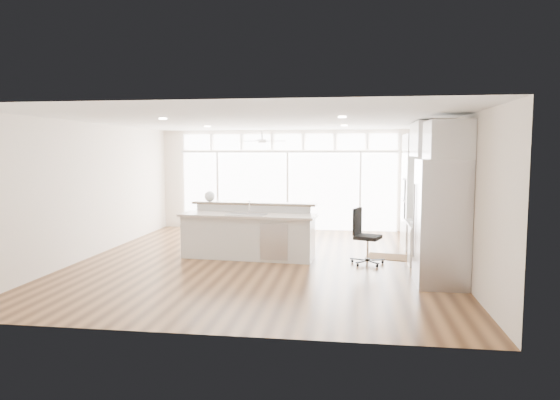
# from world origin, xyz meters

# --- Properties ---
(floor) EXTENTS (7.00, 8.00, 0.02)m
(floor) POSITION_xyz_m (0.00, 0.00, -0.01)
(floor) COLOR #492C16
(floor) RESTS_ON ground
(ceiling) EXTENTS (7.00, 8.00, 0.02)m
(ceiling) POSITION_xyz_m (0.00, 0.00, 2.70)
(ceiling) COLOR white
(ceiling) RESTS_ON wall_back
(wall_back) EXTENTS (7.00, 0.04, 2.70)m
(wall_back) POSITION_xyz_m (0.00, 4.00, 1.35)
(wall_back) COLOR silver
(wall_back) RESTS_ON floor
(wall_front) EXTENTS (7.00, 0.04, 2.70)m
(wall_front) POSITION_xyz_m (0.00, -4.00, 1.35)
(wall_front) COLOR silver
(wall_front) RESTS_ON floor
(wall_left) EXTENTS (0.04, 8.00, 2.70)m
(wall_left) POSITION_xyz_m (-3.50, 0.00, 1.35)
(wall_left) COLOR silver
(wall_left) RESTS_ON floor
(wall_right) EXTENTS (0.04, 8.00, 2.70)m
(wall_right) POSITION_xyz_m (3.50, 0.00, 1.35)
(wall_right) COLOR silver
(wall_right) RESTS_ON floor
(glass_wall) EXTENTS (5.80, 0.06, 2.08)m
(glass_wall) POSITION_xyz_m (0.00, 3.94, 1.05)
(glass_wall) COLOR white
(glass_wall) RESTS_ON wall_back
(transom_row) EXTENTS (5.90, 0.06, 0.40)m
(transom_row) POSITION_xyz_m (0.00, 3.94, 2.38)
(transom_row) COLOR white
(transom_row) RESTS_ON wall_back
(desk_window) EXTENTS (0.04, 0.85, 0.85)m
(desk_window) POSITION_xyz_m (3.46, 0.30, 1.55)
(desk_window) COLOR white
(desk_window) RESTS_ON wall_right
(ceiling_fan) EXTENTS (1.16, 1.16, 0.32)m
(ceiling_fan) POSITION_xyz_m (-0.50, 2.80, 2.48)
(ceiling_fan) COLOR silver
(ceiling_fan) RESTS_ON ceiling
(recessed_lights) EXTENTS (3.40, 3.00, 0.02)m
(recessed_lights) POSITION_xyz_m (0.00, 0.20, 2.68)
(recessed_lights) COLOR beige
(recessed_lights) RESTS_ON ceiling
(oven_cabinet) EXTENTS (0.64, 1.20, 2.50)m
(oven_cabinet) POSITION_xyz_m (3.17, 1.80, 1.25)
(oven_cabinet) COLOR silver
(oven_cabinet) RESTS_ON floor
(desk_nook) EXTENTS (0.72, 1.30, 0.76)m
(desk_nook) POSITION_xyz_m (3.13, 0.30, 0.38)
(desk_nook) COLOR silver
(desk_nook) RESTS_ON floor
(upper_cabinets) EXTENTS (0.64, 1.30, 0.64)m
(upper_cabinets) POSITION_xyz_m (3.17, 0.30, 2.35)
(upper_cabinets) COLOR silver
(upper_cabinets) RESTS_ON wall_right
(refrigerator) EXTENTS (0.76, 0.90, 2.00)m
(refrigerator) POSITION_xyz_m (3.11, -1.35, 1.00)
(refrigerator) COLOR #AAABAF
(refrigerator) RESTS_ON floor
(fridge_cabinet) EXTENTS (0.64, 0.90, 0.60)m
(fridge_cabinet) POSITION_xyz_m (3.17, -1.35, 2.30)
(fridge_cabinet) COLOR silver
(fridge_cabinet) RESTS_ON wall_right
(framed_photos) EXTENTS (0.06, 0.22, 0.80)m
(framed_photos) POSITION_xyz_m (3.46, 0.92, 1.40)
(framed_photos) COLOR black
(framed_photos) RESTS_ON wall_right
(kitchen_island) EXTENTS (2.79, 1.24, 1.08)m
(kitchen_island) POSITION_xyz_m (-0.33, 0.20, 0.54)
(kitchen_island) COLOR silver
(kitchen_island) RESTS_ON floor
(rug) EXTENTS (0.98, 0.80, 0.01)m
(rug) POSITION_xyz_m (2.47, 0.67, 0.01)
(rug) COLOR #372111
(rug) RESTS_ON floor
(office_chair) EXTENTS (0.68, 0.66, 1.05)m
(office_chair) POSITION_xyz_m (2.02, -0.03, 0.52)
(office_chair) COLOR black
(office_chair) RESTS_ON floor
(fishbowl) EXTENTS (0.26, 0.26, 0.22)m
(fishbowl) POSITION_xyz_m (-1.24, 0.67, 1.19)
(fishbowl) COLOR white
(fishbowl) RESTS_ON kitchen_island
(monitor) EXTENTS (0.11, 0.48, 0.40)m
(monitor) POSITION_xyz_m (3.05, 0.30, 0.96)
(monitor) COLOR black
(monitor) RESTS_ON desk_nook
(keyboard) EXTENTS (0.13, 0.30, 0.01)m
(keyboard) POSITION_xyz_m (2.88, 0.30, 0.77)
(keyboard) COLOR white
(keyboard) RESTS_ON desk_nook
(potted_plant) EXTENTS (0.26, 0.29, 0.22)m
(potted_plant) POSITION_xyz_m (3.17, 1.80, 2.61)
(potted_plant) COLOR #395E28
(potted_plant) RESTS_ON oven_cabinet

